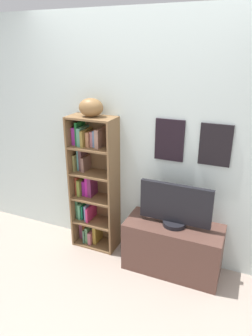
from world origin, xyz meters
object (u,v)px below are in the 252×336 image
tv_stand (173,247)px  television (175,206)px  bookshelf (92,185)px  football (91,107)px

tv_stand → television: size_ratio=1.38×
tv_stand → bookshelf: bearing=173.7°
tv_stand → football: bearing=175.2°
tv_stand → television: 0.46m
bookshelf → tv_stand: 1.06m
football → television: bearing=-4.7°
tv_stand → television: bearing=90.0°
bookshelf → football: 0.84m
bookshelf → television: bookshelf is taller
football → bookshelf: bearing=147.6°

